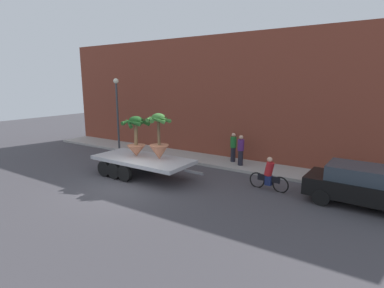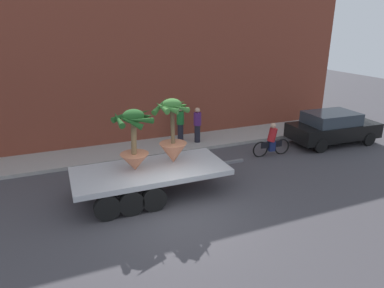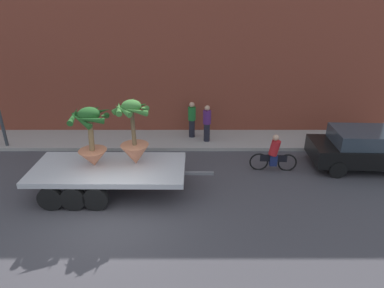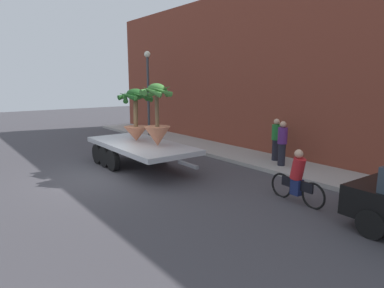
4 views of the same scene
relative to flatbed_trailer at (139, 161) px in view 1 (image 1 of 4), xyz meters
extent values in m
plane|color=#423F44|center=(0.68, -1.70, -0.75)|extent=(60.00, 60.00, 0.00)
cube|color=#A39E99|center=(0.68, 4.40, -0.68)|extent=(24.00, 2.20, 0.15)
cube|color=brown|center=(0.68, 6.10, 3.00)|extent=(24.00, 1.20, 7.51)
cube|color=#B7BABF|center=(0.25, 0.00, 0.14)|extent=(5.19, 2.36, 0.18)
cylinder|color=black|center=(-1.40, 1.09, -0.35)|extent=(0.80, 0.23, 0.80)
cylinder|color=black|center=(-1.41, -1.07, -0.35)|extent=(0.80, 0.23, 0.80)
cylinder|color=black|center=(-0.67, 1.08, -0.35)|extent=(0.80, 0.23, 0.80)
cylinder|color=black|center=(-0.69, -1.07, -0.35)|extent=(0.80, 0.23, 0.80)
cylinder|color=black|center=(0.05, 1.08, -0.35)|extent=(0.80, 0.23, 0.80)
cylinder|color=black|center=(0.04, -1.08, -0.35)|extent=(0.80, 0.23, 0.80)
cube|color=slate|center=(3.34, -0.03, -0.01)|extent=(1.00, 0.11, 0.10)
cone|color=#C17251|center=(-0.25, 0.08, 0.52)|extent=(0.95, 0.95, 0.58)
cylinder|color=brown|center=(-0.23, 0.08, 1.44)|extent=(0.24, 0.18, 1.28)
ellipsoid|color=#235B23|center=(-0.21, 0.08, 2.08)|extent=(0.71, 0.71, 0.44)
cone|color=#235B23|center=(0.25, 0.12, 2.02)|extent=(0.26, 0.96, 0.47)
cone|color=#235B23|center=(-0.01, 0.53, 2.02)|extent=(0.99, 0.60, 0.48)
cone|color=#235B23|center=(-0.41, 0.52, 2.04)|extent=(0.97, 0.58, 0.39)
cone|color=#235B23|center=(-0.70, 0.06, 2.04)|extent=(0.24, 1.00, 0.39)
cone|color=#235B23|center=(-0.38, -0.27, 1.99)|extent=(0.80, 0.52, 0.51)
cone|color=#235B23|center=(-0.07, -0.33, 2.04)|extent=(0.91, 0.48, 0.38)
cone|color=#C17251|center=(1.15, 0.21, 0.59)|extent=(0.96, 0.96, 0.72)
cylinder|color=brown|center=(1.15, 0.21, 1.63)|extent=(0.16, 0.14, 1.37)
ellipsoid|color=#428438|center=(1.14, 0.21, 2.31)|extent=(0.64, 0.64, 0.40)
cone|color=#428438|center=(1.54, 0.18, 2.25)|extent=(0.28, 0.84, 0.44)
cone|color=#428438|center=(1.37, 0.49, 2.23)|extent=(0.70, 0.62, 0.45)
cone|color=#428438|center=(0.84, 0.56, 2.23)|extent=(0.82, 0.76, 0.53)
cone|color=#428438|center=(0.76, 0.14, 2.27)|extent=(0.35, 0.83, 0.35)
cone|color=#428438|center=(0.91, -0.06, 2.26)|extent=(0.71, 0.64, 0.36)
cone|color=#428438|center=(1.35, -0.11, 2.24)|extent=(0.77, 0.59, 0.46)
torus|color=black|center=(6.82, 1.53, -0.41)|extent=(0.74, 0.11, 0.74)
torus|color=black|center=(5.72, 1.60, -0.41)|extent=(0.74, 0.11, 0.74)
cube|color=black|center=(6.27, 1.57, -0.23)|extent=(1.04, 0.13, 0.28)
cylinder|color=red|center=(6.27, 1.57, 0.22)|extent=(0.46, 0.37, 0.65)
sphere|color=tan|center=(6.27, 1.57, 0.64)|extent=(0.24, 0.24, 0.24)
cube|color=navy|center=(6.27, 1.57, -0.31)|extent=(0.30, 0.26, 0.44)
cube|color=black|center=(10.03, 1.82, -0.08)|extent=(4.44, 2.09, 0.70)
cube|color=#2D3842|center=(9.81, 1.83, 0.55)|extent=(2.47, 1.81, 0.56)
cylinder|color=black|center=(8.65, 2.78, -0.43)|extent=(0.65, 0.23, 0.64)
cylinder|color=black|center=(8.57, 0.99, -0.43)|extent=(0.65, 0.23, 0.64)
cylinder|color=black|center=(3.09, 4.63, -0.18)|extent=(0.28, 0.28, 0.85)
cylinder|color=#1E702D|center=(3.09, 4.63, 0.56)|extent=(0.36, 0.36, 0.62)
sphere|color=tan|center=(3.09, 4.63, 0.99)|extent=(0.24, 0.24, 0.24)
cylinder|color=black|center=(3.77, 4.14, -0.18)|extent=(0.28, 0.28, 0.85)
cylinder|color=#51236B|center=(3.77, 4.14, 0.56)|extent=(0.36, 0.36, 0.62)
sphere|color=tan|center=(3.77, 4.14, 0.99)|extent=(0.24, 0.24, 0.24)
cylinder|color=#383D42|center=(-5.24, 3.60, 1.65)|extent=(0.14, 0.14, 4.50)
sphere|color=#EAEACC|center=(-5.24, 3.60, 4.05)|extent=(0.36, 0.36, 0.36)
camera|label=1|loc=(10.33, -11.00, 3.98)|focal=28.09mm
camera|label=2|loc=(-2.55, -10.41, 4.87)|focal=32.20mm
camera|label=3|loc=(3.09, -9.91, 5.49)|focal=30.77mm
camera|label=4|loc=(11.55, -6.20, 2.61)|focal=31.26mm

